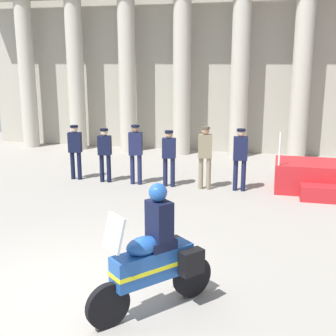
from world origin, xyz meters
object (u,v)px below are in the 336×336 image
object	(u,v)px
reviewing_stand	(329,178)
officer_in_row_3	(169,154)
officer_in_row_0	(75,148)
officer_in_row_1	(105,151)
officer_in_row_5	(240,155)
motorcycle_with_rider	(157,258)
officer_in_row_2	(136,150)
officer_in_row_4	(205,153)

from	to	relation	value
reviewing_stand	officer_in_row_3	distance (m)	4.48
officer_in_row_0	officer_in_row_3	distance (m)	2.95
officer_in_row_1	officer_in_row_5	distance (m)	3.97
officer_in_row_5	motorcycle_with_rider	distance (m)	6.45
officer_in_row_1	motorcycle_with_rider	size ratio (longest dim) A/B	0.85
officer_in_row_2	officer_in_row_3	xyz separation A→B (m)	(0.99, -0.00, -0.08)
reviewing_stand	officer_in_row_3	xyz separation A→B (m)	(-4.42, -0.47, 0.57)
officer_in_row_2	reviewing_stand	bearing A→B (deg)	177.69
officer_in_row_4	motorcycle_with_rider	world-z (taller)	motorcycle_with_rider
officer_in_row_3	motorcycle_with_rider	size ratio (longest dim) A/B	0.86
officer_in_row_0	officer_in_row_5	size ratio (longest dim) A/B	0.95
officer_in_row_4	motorcycle_with_rider	size ratio (longest dim) A/B	0.94
reviewing_stand	officer_in_row_2	distance (m)	5.47
officer_in_row_3	motorcycle_with_rider	distance (m)	6.52
officer_in_row_0	officer_in_row_3	xyz separation A→B (m)	(2.95, -0.11, -0.02)
reviewing_stand	officer_in_row_0	bearing A→B (deg)	-177.24
officer_in_row_1	officer_in_row_2	bearing A→B (deg)	171.26
officer_in_row_3	officer_in_row_5	size ratio (longest dim) A/B	0.93
officer_in_row_0	officer_in_row_4	size ratio (longest dim) A/B	0.93
officer_in_row_5	officer_in_row_2	bearing A→B (deg)	-6.65
officer_in_row_2	officer_in_row_4	distance (m)	2.04
motorcycle_with_rider	officer_in_row_1	bearing A→B (deg)	-111.87
officer_in_row_0	officer_in_row_3	world-z (taller)	officer_in_row_0
officer_in_row_0	motorcycle_with_rider	bearing A→B (deg)	116.21
reviewing_stand	officer_in_row_1	world-z (taller)	reviewing_stand
reviewing_stand	officer_in_row_5	distance (m)	2.54
officer_in_row_1	reviewing_stand	bearing A→B (deg)	176.72
officer_in_row_4	officer_in_row_1	bearing A→B (deg)	-8.58
reviewing_stand	officer_in_row_4	bearing A→B (deg)	-171.38
officer_in_row_2	motorcycle_with_rider	distance (m)	6.80
officer_in_row_4	reviewing_stand	bearing A→B (deg)	-178.62
officer_in_row_3	officer_in_row_4	distance (m)	1.05
officer_in_row_5	motorcycle_with_rider	world-z (taller)	motorcycle_with_rider
officer_in_row_1	officer_in_row_0	bearing A→B (deg)	-12.22
reviewing_stand	officer_in_row_0	xyz separation A→B (m)	(-7.37, -0.36, 0.59)
officer_in_row_3	officer_in_row_0	bearing A→B (deg)	-9.47
officer_in_row_1	officer_in_row_3	distance (m)	1.96
officer_in_row_0	officer_in_row_2	size ratio (longest dim) A/B	0.95
reviewing_stand	officer_in_row_0	size ratio (longest dim) A/B	1.75
officer_in_row_1	officer_in_row_3	bearing A→B (deg)	171.93
officer_in_row_1	officer_in_row_2	distance (m)	0.97
officer_in_row_2	officer_in_row_3	bearing A→B (deg)	172.58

